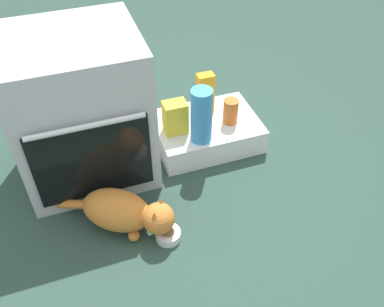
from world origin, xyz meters
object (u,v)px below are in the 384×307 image
oven (81,110)px  sauce_jar (231,111)px  juice_carton (205,94)px  food_bowl (168,234)px  snack_bag (175,117)px  pantry_cabinet (206,131)px  cat (124,212)px  water_bottle (201,116)px

oven → sauce_jar: 0.78m
oven → juice_carton: size_ratio=3.11×
food_bowl → snack_bag: snack_bag is taller
juice_carton → oven: bearing=-173.5°
pantry_cabinet → food_bowl: size_ratio=4.92×
cat → sauce_jar: size_ratio=4.12×
juice_carton → water_bottle: water_bottle is taller
oven → sauce_jar: size_ratio=5.33×
food_bowl → cat: (-0.17, 0.12, 0.09)m
juice_carton → sauce_jar: size_ratio=1.71×
pantry_cabinet → cat: 0.72m
water_bottle → snack_bag: size_ratio=1.67×
cat → snack_bag: size_ratio=3.20×
oven → cat: bearing=-80.3°
juice_carton → water_bottle: 0.24m
cat → juice_carton: juice_carton is taller
juice_carton → food_bowl: bearing=-122.5°
water_bottle → cat: bearing=-146.5°
cat → sauce_jar: sauce_jar is taller
pantry_cabinet → sauce_jar: bearing=-19.9°
oven → pantry_cabinet: oven is taller
water_bottle → sauce_jar: bearing=22.8°
sauce_jar → snack_bag: bearing=176.0°
juice_carton → snack_bag: size_ratio=1.33×
food_bowl → juice_carton: size_ratio=0.48×
oven → juice_carton: (0.66, 0.08, -0.11)m
pantry_cabinet → oven: bearing=179.0°
oven → cat: (0.08, -0.46, -0.26)m
water_bottle → food_bowl: bearing=-125.7°
cat → sauce_jar: bearing=66.9°
sauce_jar → snack_bag: (-0.30, 0.02, 0.02)m
sauce_jar → water_bottle: bearing=-157.2°
oven → pantry_cabinet: bearing=-1.0°
sauce_jar → snack_bag: size_ratio=0.78×
cat → juice_carton: size_ratio=2.40×
oven → food_bowl: 0.72m
food_bowl → pantry_cabinet: bearing=55.1°
food_bowl → snack_bag: (0.21, 0.55, 0.21)m
pantry_cabinet → cat: size_ratio=0.98×
oven → food_bowl: bearing=-67.1°
oven → water_bottle: size_ratio=2.49×
pantry_cabinet → water_bottle: (-0.08, -0.13, 0.22)m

